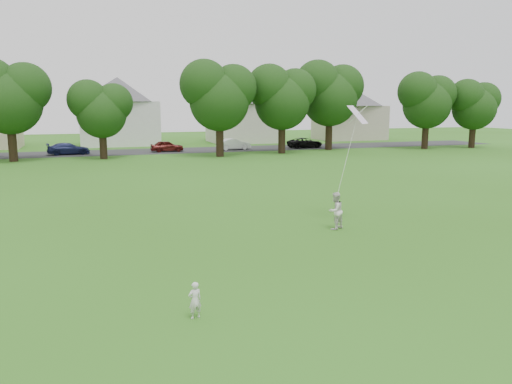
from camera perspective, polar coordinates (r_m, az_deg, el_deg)
name	(u,v)px	position (r m, az deg, el deg)	size (l,w,h in m)	color
ground	(248,290)	(13.65, -0.97, -11.17)	(160.00, 160.00, 0.00)	#2B5C15
street	(126,152)	(54.49, -14.59, 4.44)	(90.00, 7.00, 0.01)	#2D2D30
toddler	(195,300)	(11.90, -7.00, -12.19)	(0.32, 0.21, 0.89)	silver
older_boy	(335,211)	(20.11, 9.05, -2.14)	(0.73, 0.57, 1.50)	silver
kite	(347,158)	(20.53, 10.33, 3.86)	(1.31, 1.18, 4.00)	white
tree_row	(124,89)	(48.68, -14.87, 11.35)	(80.15, 9.69, 11.62)	black
parked_cars	(83,148)	(53.31, -19.16, 4.74)	(53.79, 2.28, 1.25)	black
house_row	(104,106)	(64.17, -16.99, 9.38)	(77.47, 13.91, 9.71)	beige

